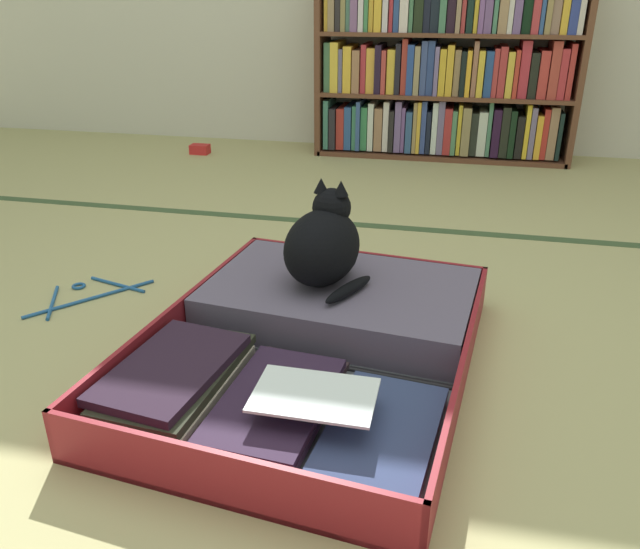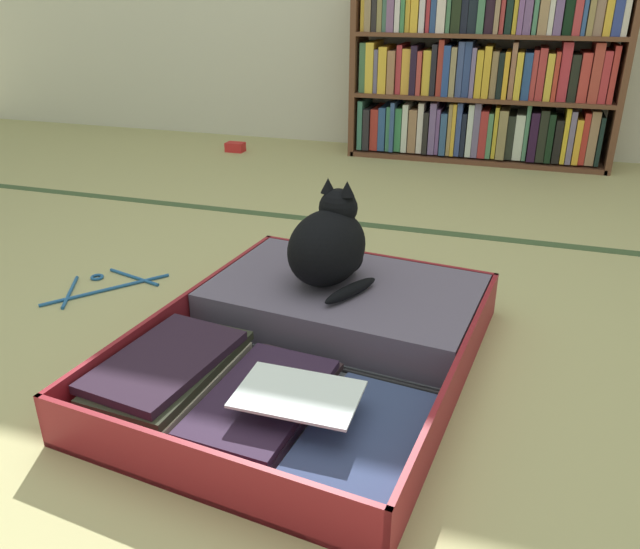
{
  "view_description": "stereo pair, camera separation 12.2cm",
  "coord_description": "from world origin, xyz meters",
  "views": [
    {
      "loc": [
        0.3,
        -1.19,
        0.82
      ],
      "look_at": [
        0.01,
        0.14,
        0.21
      ],
      "focal_mm": 35.12,
      "sensor_mm": 36.0,
      "label": 1
    },
    {
      "loc": [
        0.42,
        -1.15,
        0.82
      ],
      "look_at": [
        0.01,
        0.14,
        0.21
      ],
      "focal_mm": 35.12,
      "sensor_mm": 36.0,
      "label": 2
    }
  ],
  "objects": [
    {
      "name": "ground_plane",
      "position": [
        0.0,
        0.0,
        0.0
      ],
      "size": [
        10.0,
        10.0,
        0.0
      ],
      "primitive_type": "plane",
      "color": "tan"
    },
    {
      "name": "black_cat",
      "position": [
        -0.01,
        0.29,
        0.22
      ],
      "size": [
        0.26,
        0.3,
        0.27
      ],
      "color": "black",
      "rests_on": "open_suitcase"
    },
    {
      "name": "clothes_hanger",
      "position": [
        -0.73,
        0.28,
        0.0
      ],
      "size": [
        0.28,
        0.31,
        0.01
      ],
      "color": "#205897",
      "rests_on": "ground_plane"
    },
    {
      "name": "tatami_border",
      "position": [
        0.0,
        1.06,
        0.0
      ],
      "size": [
        4.8,
        0.05,
        0.0
      ],
      "color": "#3B5131",
      "rests_on": "ground_plane"
    },
    {
      "name": "bookshelf",
      "position": [
        0.2,
        2.24,
        0.46
      ],
      "size": [
        1.32,
        0.29,
        0.95
      ],
      "color": "brown",
      "rests_on": "ground_plane"
    },
    {
      "name": "small_red_pouch",
      "position": [
        -1.08,
        2.0,
        0.02
      ],
      "size": [
        0.1,
        0.07,
        0.05
      ],
      "color": "red",
      "rests_on": "ground_plane"
    },
    {
      "name": "open_suitcase",
      "position": [
        -0.0,
        0.12,
        0.05
      ],
      "size": [
        0.81,
        1.01,
        0.12
      ],
      "color": "maroon",
      "rests_on": "ground_plane"
    }
  ]
}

